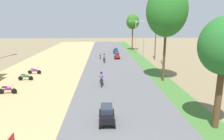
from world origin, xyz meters
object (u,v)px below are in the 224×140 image
Objects in this scene: median_tree_second at (167,11)px; streetlamp_near at (144,38)px; median_tree_third at (133,22)px; motorbike_ahead_third at (104,58)px; car_hatchback_red at (117,55)px; utility_pole_far at (165,35)px; parked_motorbike_second at (8,89)px; parked_motorbike_fourth at (35,71)px; utility_pole_near at (156,37)px; motorbike_ahead_second at (101,79)px; car_sedan_blue at (116,50)px; streetlamp_mid at (136,35)px; parked_motorbike_third at (26,77)px; car_sedan_black at (107,113)px; motorbike_ahead_fourth at (100,56)px.

median_tree_second reaches higher than streetlamp_near.
median_tree_third reaches higher than motorbike_ahead_third.
car_hatchback_red is at bearing 105.95° from median_tree_second.
motorbike_ahead_third is at bearing -171.02° from streetlamp_near.
median_tree_second is 1.15× the size of utility_pole_far.
parked_motorbike_second is 8.12m from parked_motorbike_fourth.
motorbike_ahead_second is (-10.24, -16.82, -3.52)m from utility_pole_near.
utility_pole_far is at bearing -90.21° from utility_pole_near.
motorbike_ahead_second is (-7.51, -1.85, -7.44)m from median_tree_second.
car_sedan_blue is at bearing 100.44° from median_tree_second.
streetlamp_mid is 13.57m from utility_pole_far.
median_tree_second is 5.60× the size of car_hatchback_red.
streetlamp_near reaches higher than parked_motorbike_fourth.
motorbike_ahead_second is (-7.73, -30.11, -6.35)m from median_tree_third.
median_tree_third is 1.08× the size of utility_pole_near.
parked_motorbike_third is at bearing 177.15° from median_tree_second.
parked_motorbike_fourth is at bearing 147.53° from motorbike_ahead_second.
utility_pole_near is at bearing -69.73° from streetlamp_mid.
motorbike_ahead_second is 13.78m from motorbike_ahead_third.
car_sedan_blue reaches higher than parked_motorbike_third.
motorbike_ahead_third is (0.42, 13.77, 0.00)m from motorbike_ahead_second.
motorbike_ahead_third is (-9.80, 3.02, -4.23)m from utility_pole_far.
parked_motorbike_third is 0.80× the size of car_sedan_blue.
parked_motorbike_fourth is at bearing 89.62° from parked_motorbike_second.
utility_pole_near is 20.00m from motorbike_ahead_second.
streetlamp_mid is at bearing 55.14° from motorbike_ahead_third.
median_tree_third reaches higher than streetlamp_near.
utility_pole_near is 4.66× the size of motorbike_ahead_third.
car_sedan_black is (-7.31, -38.79, -6.47)m from median_tree_third.
median_tree_third is at bearing 55.03° from parked_motorbike_fourth.
parked_motorbike_fourth is at bearing -140.63° from motorbike_ahead_third.
streetlamp_near reaches higher than motorbike_ahead_fourth.
median_tree_second is 19.69m from motorbike_ahead_fourth.
motorbike_ahead_fourth is (-0.34, 18.17, -0.28)m from motorbike_ahead_second.
car_hatchback_red is (2.56, 26.38, 0.01)m from car_sedan_black.
utility_pole_near reaches higher than parked_motorbike_fourth.
motorbike_ahead_second is (-3.20, -25.21, 0.11)m from car_sedan_blue.
utility_pole_far reaches higher than streetlamp_near.
car_sedan_black is at bearing -116.75° from utility_pole_far.
motorbike_ahead_second is at bearing 13.64° from parked_motorbike_second.
parked_motorbike_second is 0.16× the size of median_tree_second.
parked_motorbike_fourth is 20.55m from utility_pole_far.
utility_pole_near is 4.66× the size of motorbike_ahead_fourth.
median_tree_third is 1.25× the size of streetlamp_near.
motorbike_ahead_third is (-7.09, 11.93, -7.44)m from median_tree_second.
streetlamp_mid is at bearing 110.27° from utility_pole_near.
parked_motorbike_second is 31.47m from streetlamp_mid.
motorbike_ahead_third is at bearing -114.13° from median_tree_third.
utility_pole_far is 4.33× the size of car_sedan_blue.
parked_motorbike_third is at bearing -144.10° from utility_pole_near.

